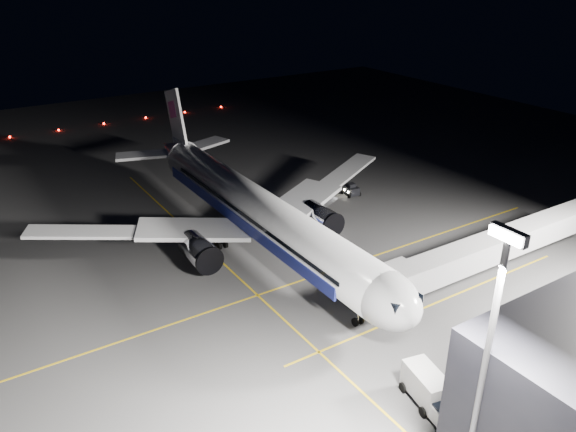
% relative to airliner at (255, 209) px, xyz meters
% --- Properties ---
extents(ground, '(200.00, 200.00, 0.00)m').
position_rel_airliner_xyz_m(ground, '(1.08, 0.00, -5.16)').
color(ground, '#4C4C4F').
rests_on(ground, ground).
extents(guide_line_main, '(0.25, 80.00, 0.01)m').
position_rel_airliner_xyz_m(guide_line_main, '(11.08, 0.00, -5.16)').
color(guide_line_main, gold).
rests_on(guide_line_main, ground).
extents(guide_line_cross, '(70.00, 0.25, 0.01)m').
position_rel_airliner_xyz_m(guide_line_cross, '(1.08, -6.00, -5.16)').
color(guide_line_cross, gold).
rests_on(guide_line_cross, ground).
extents(guide_line_side, '(0.25, 40.00, 0.01)m').
position_rel_airliner_xyz_m(guide_line_side, '(23.08, 10.00, -5.16)').
color(guide_line_side, gold).
rests_on(guide_line_side, ground).
extents(airliner, '(61.48, 54.22, 16.64)m').
position_rel_airliner_xyz_m(airliner, '(0.00, 0.00, 0.00)').
color(airliner, silver).
rests_on(airliner, ground).
extents(jet_bridge, '(3.60, 34.40, 6.30)m').
position_rel_airliner_xyz_m(jet_bridge, '(23.08, 18.06, -0.58)').
color(jet_bridge, '#B2B2B7').
rests_on(jet_bridge, ground).
extents(floodlight_mast_south, '(2.40, 0.67, 20.70)m').
position_rel_airliner_xyz_m(floodlight_mast_south, '(41.08, -6.01, 7.21)').
color(floodlight_mast_south, '#59595E').
rests_on(floodlight_mast_south, ground).
extents(taxiway_lights, '(0.44, 60.44, 0.44)m').
position_rel_airliner_xyz_m(taxiway_lights, '(-70.92, 0.00, -4.94)').
color(taxiway_lights, '#FF140A').
rests_on(taxiway_lights, ground).
extents(service_truck, '(6.21, 3.51, 3.00)m').
position_rel_airliner_xyz_m(service_truck, '(33.82, -2.22, -3.56)').
color(service_truck, silver).
rests_on(service_truck, ground).
extents(baggage_tug, '(2.92, 2.43, 1.98)m').
position_rel_airliner_xyz_m(baggage_tug, '(-6.77, 21.53, -4.25)').
color(baggage_tug, black).
rests_on(baggage_tug, ground).
extents(safety_cone_a, '(0.45, 0.45, 0.67)m').
position_rel_airliner_xyz_m(safety_cone_a, '(7.08, 7.04, -4.83)').
color(safety_cone_a, red).
rests_on(safety_cone_a, ground).
extents(safety_cone_b, '(0.40, 0.40, 0.60)m').
position_rel_airliner_xyz_m(safety_cone_b, '(1.47, 7.47, -4.86)').
color(safety_cone_b, red).
rests_on(safety_cone_b, ground).
extents(safety_cone_c, '(0.40, 0.40, 0.59)m').
position_rel_airliner_xyz_m(safety_cone_c, '(5.00, 9.57, -4.87)').
color(safety_cone_c, red).
rests_on(safety_cone_c, ground).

